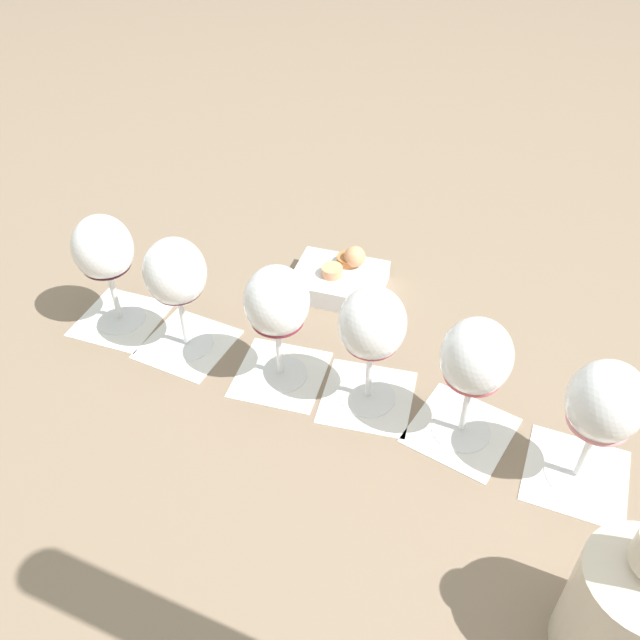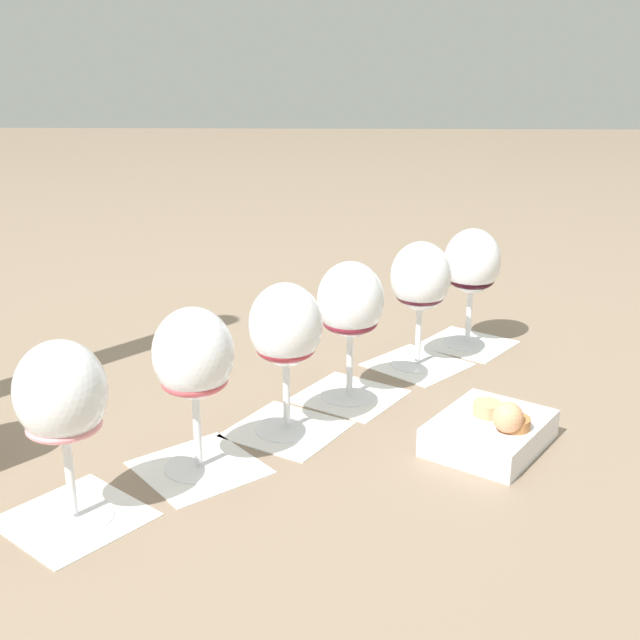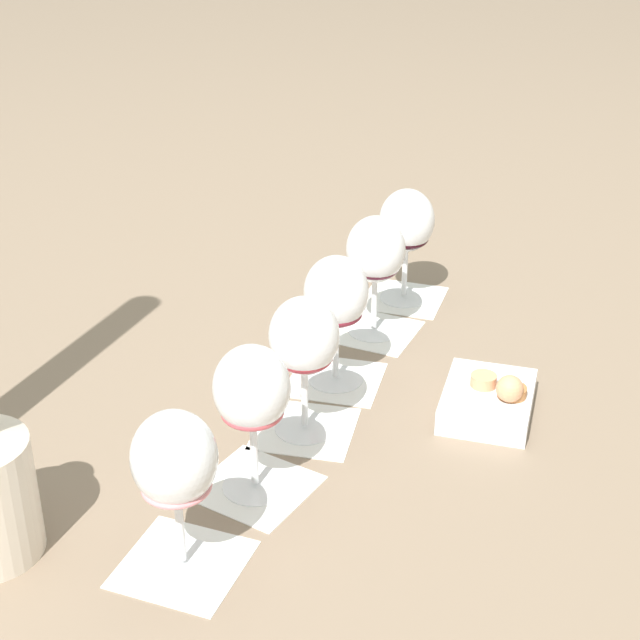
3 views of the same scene
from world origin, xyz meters
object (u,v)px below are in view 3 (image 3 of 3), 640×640
Objects in this scene: wine_glass_5 at (407,226)px; snack_dish at (490,399)px; wine_glass_3 at (336,298)px; wine_glass_4 at (376,255)px; wine_glass_0 at (175,465)px; wine_glass_2 at (304,343)px; wine_glass_1 at (252,395)px.

wine_glass_5 reaches higher than snack_dish.
wine_glass_3 is 0.15m from wine_glass_4.
wine_glass_5 is (0.20, -0.18, -0.00)m from wine_glass_3.
wine_glass_0 and wine_glass_2 have the same top height.
wine_glass_4 is (0.30, -0.25, -0.00)m from wine_glass_1.
wine_glass_4 and wine_glass_5 have the same top height.
wine_glass_0 and wine_glass_3 have the same top height.
wine_glass_2 is 0.12m from wine_glass_3.
wine_glass_0 is 1.00× the size of snack_dish.
wine_glass_3 is 1.00× the size of snack_dish.
snack_dish is (-0.25, -0.06, -0.10)m from wine_glass_4.
wine_glass_3 is (0.10, -0.07, 0.00)m from wine_glass_2.
wine_glass_4 is 1.00× the size of wine_glass_5.
wine_glass_1 is at bearing 100.44° from snack_dish.
wine_glass_3 is at bearing 138.26° from wine_glass_5.
wine_glass_1 is 1.00× the size of wine_glass_2.
wine_glass_4 is 1.00× the size of snack_dish.
wine_glass_0 is 1.00× the size of wine_glass_5.
wine_glass_0 is 0.53m from wine_glass_4.
wine_glass_2 is at bearing 143.75° from wine_glass_3.
snack_dish is (0.06, -0.31, -0.10)m from wine_glass_1.
wine_glass_1 is 1.00× the size of snack_dish.
snack_dish is (-0.13, -0.16, -0.10)m from wine_glass_3.
wine_glass_3 is 1.00× the size of wine_glass_4.
wine_glass_5 is 1.00× the size of snack_dish.
wine_glass_0 is 1.00× the size of wine_glass_4.
wine_glass_1 is 0.13m from wine_glass_2.
wine_glass_4 is (0.40, -0.35, -0.00)m from wine_glass_0.
snack_dish is at bearing 176.16° from wine_glass_5.
wine_glass_2 is (0.09, -0.09, -0.00)m from wine_glass_1.
wine_glass_3 is (0.29, -0.26, -0.00)m from wine_glass_0.
wine_glass_0 is 1.00× the size of wine_glass_1.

